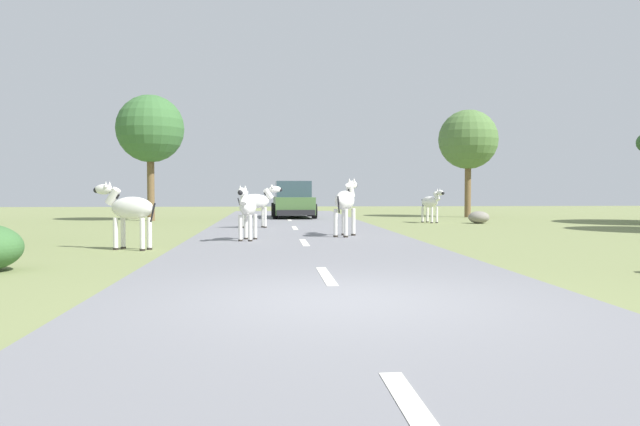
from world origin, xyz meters
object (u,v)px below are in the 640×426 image
at_px(zebra_1, 129,209).
at_px(zebra_2, 257,202).
at_px(zebra_0, 247,208).
at_px(rock_3, 479,217).
at_px(zebra_4, 431,202).
at_px(tree_1, 468,140).
at_px(tree_3, 150,129).
at_px(car_0, 293,201).
at_px(zebra_3, 346,201).

bearing_deg(zebra_1, zebra_2, 2.58).
bearing_deg(zebra_0, rock_3, -126.52).
bearing_deg(zebra_4, zebra_2, 5.21).
height_order(zebra_2, tree_1, tree_1).
height_order(zebra_0, tree_1, tree_1).
distance_m(zebra_2, tree_1, 14.00).
xyz_separation_m(zebra_0, zebra_4, (7.22, 9.14, -0.05)).
xyz_separation_m(zebra_2, zebra_4, (7.09, 3.63, -0.11)).
height_order(tree_3, rock_3, tree_3).
relative_size(zebra_2, zebra_4, 1.09).
bearing_deg(car_0, zebra_4, 139.36).
relative_size(zebra_3, zebra_4, 1.16).
relative_size(car_0, tree_3, 0.79).
distance_m(zebra_2, tree_3, 8.57).
distance_m(zebra_3, tree_1, 15.49).
xyz_separation_m(zebra_4, tree_1, (3.29, 5.31, 3.03)).
relative_size(zebra_1, rock_3, 1.81).
bearing_deg(rock_3, zebra_4, 162.75).
height_order(zebra_0, car_0, car_0).
distance_m(zebra_1, car_0, 16.03).
height_order(zebra_1, zebra_3, zebra_3).
xyz_separation_m(tree_3, rock_3, (13.73, -3.33, -3.79)).
distance_m(tree_1, rock_3, 7.06).
relative_size(tree_1, tree_3, 0.97).
distance_m(tree_3, rock_3, 14.62).
distance_m(tree_1, tree_3, 15.39).
xyz_separation_m(zebra_4, tree_3, (-11.89, 2.76, 3.19)).
bearing_deg(zebra_3, zebra_0, -129.69).
relative_size(zebra_2, zebra_3, 0.94).
xyz_separation_m(zebra_2, tree_1, (10.37, 8.94, 2.93)).
distance_m(zebra_1, zebra_4, 14.66).
bearing_deg(zebra_3, car_0, 118.60).
bearing_deg(zebra_2, zebra_4, 100.52).
height_order(zebra_2, car_0, car_0).
height_order(zebra_3, car_0, car_0).
height_order(zebra_2, zebra_4, zebra_2).
xyz_separation_m(zebra_1, zebra_4, (9.81, 10.89, -0.08)).
height_order(zebra_3, zebra_4, zebra_3).
bearing_deg(zebra_2, rock_3, 92.31).
xyz_separation_m(zebra_3, zebra_4, (4.50, 7.78, -0.19)).
distance_m(zebra_2, rock_3, 9.46).
distance_m(zebra_1, zebra_3, 6.15).
height_order(zebra_4, tree_1, tree_1).
bearing_deg(rock_3, car_0, 145.16).
distance_m(zebra_4, tree_3, 12.62).
bearing_deg(car_0, zebra_2, 78.11).
xyz_separation_m(tree_1, tree_3, (-15.17, -2.55, 0.16)).
distance_m(zebra_2, zebra_3, 4.89).
xyz_separation_m(zebra_1, rock_3, (11.64, 10.32, -0.67)).
bearing_deg(zebra_3, tree_1, 83.08).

